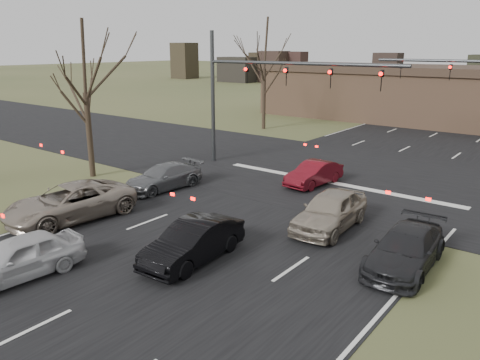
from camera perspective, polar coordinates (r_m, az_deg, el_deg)
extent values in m
plane|color=#444D29|center=(15.72, -10.90, -11.02)|extent=(360.00, 360.00, 0.00)
cube|color=black|center=(27.28, 13.27, 0.55)|extent=(200.00, 14.00, 0.02)
cylinder|color=#383A3D|center=(29.43, -3.33, 9.95)|extent=(0.24, 0.24, 8.00)
cylinder|color=#383A3D|center=(25.75, 7.04, 13.92)|extent=(12.00, 0.18, 0.18)
imported|color=black|center=(27.64, 0.90, 12.71)|extent=(0.16, 0.20, 1.00)
imported|color=black|center=(26.13, 5.70, 12.45)|extent=(0.16, 0.20, 1.00)
imported|color=black|center=(24.82, 11.03, 12.07)|extent=(0.16, 0.20, 1.00)
imported|color=black|center=(23.73, 16.88, 11.52)|extent=(0.16, 0.20, 1.00)
cylinder|color=#383A3D|center=(32.90, 25.75, 12.93)|extent=(11.00, 0.18, 0.18)
imported|color=black|center=(33.10, 24.25, 11.88)|extent=(0.16, 0.20, 1.00)
imported|color=black|center=(34.00, 19.02, 12.48)|extent=(0.16, 0.20, 1.00)
cylinder|color=black|center=(27.26, -17.89, 5.21)|extent=(0.32, 0.32, 4.68)
cylinder|color=black|center=(41.76, 2.93, 9.81)|extent=(0.32, 0.32, 5.23)
imported|color=#A09181|center=(20.92, -20.01, -2.58)|extent=(3.08, 5.67, 1.51)
imported|color=#BABABC|center=(16.41, -25.36, -8.53)|extent=(1.96, 4.14, 1.37)
imported|color=black|center=(16.05, -5.72, -7.50)|extent=(1.75, 4.28, 1.38)
imported|color=black|center=(16.44, 19.54, -7.94)|extent=(2.05, 4.58, 1.30)
imported|color=slate|center=(24.27, -9.29, 0.38)|extent=(2.15, 4.48, 1.26)
imported|color=#5C0D16|center=(24.93, 9.01, 0.78)|extent=(1.66, 3.87, 1.24)
imported|color=#A79A87|center=(19.02, 10.92, -3.66)|extent=(2.07, 4.59, 1.53)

